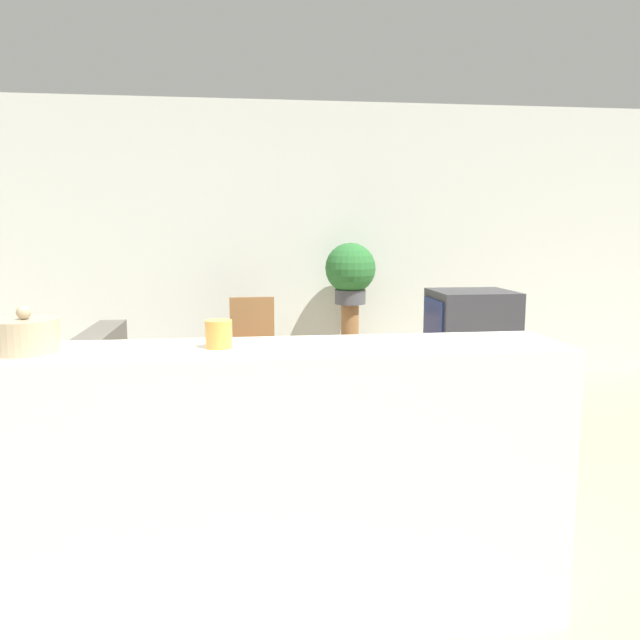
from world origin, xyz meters
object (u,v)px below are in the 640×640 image
object	(u,v)px
potted_plant	(350,271)
decorative_bowl	(25,336)
television	(471,325)
couch	(140,423)
wooden_chair	(253,343)

from	to	relation	value
potted_plant	decorative_bowl	size ratio (longest dim) A/B	2.56
television	decorative_bowl	size ratio (longest dim) A/B	2.68
couch	potted_plant	size ratio (longest dim) A/B	3.50
wooden_chair	potted_plant	xyz separation A→B (m)	(0.92, 0.31, 0.60)
couch	wooden_chair	size ratio (longest dim) A/B	2.25
potted_plant	television	bearing A→B (deg)	-61.41
couch	wooden_chair	xyz separation A→B (m)	(0.74, 1.54, 0.21)
decorative_bowl	television	bearing A→B (deg)	42.02
couch	decorative_bowl	bearing A→B (deg)	-93.39
wooden_chair	potted_plant	distance (m)	1.15
potted_plant	couch	bearing A→B (deg)	-132.04
television	potted_plant	size ratio (longest dim) A/B	1.05
television	decorative_bowl	distance (m)	3.34
couch	decorative_bowl	distance (m)	1.86
couch	potted_plant	distance (m)	2.62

